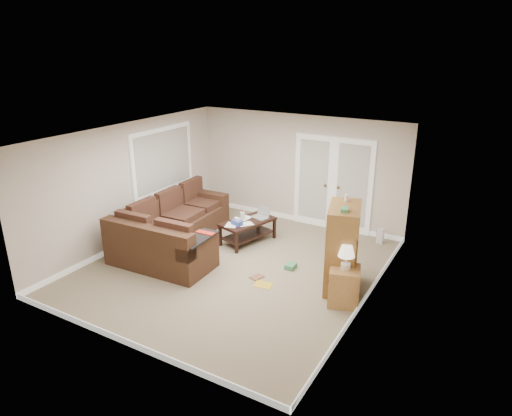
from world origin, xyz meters
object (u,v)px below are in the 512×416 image
Objects in this scene: sectional_sofa at (172,232)px; side_cabinet at (344,283)px; tv_armoire at (342,247)px; coffee_table at (249,230)px.

sectional_sofa is 3.00× the size of side_cabinet.
tv_armoire is at bearing 98.80° from side_cabinet.
coffee_table is 2.53m from tv_armoire.
side_cabinet is at bearing -10.90° from coffee_table.
tv_armoire reaches higher than side_cabinet.
side_cabinet is (2.57, -1.32, 0.10)m from coffee_table.
sectional_sofa is 2.35× the size of coffee_table.
tv_armoire reaches higher than coffee_table.
tv_armoire is at bearing 1.00° from sectional_sofa.
side_cabinet is at bearing -6.35° from sectional_sofa.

